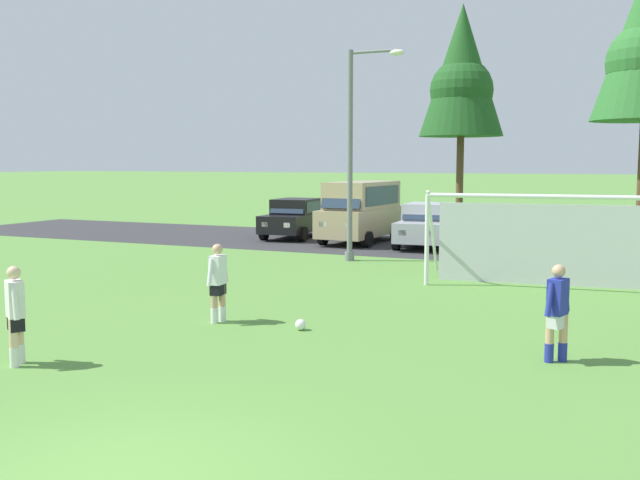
# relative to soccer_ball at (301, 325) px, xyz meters

# --- Properties ---
(ground_plane) EXTENTS (400.00, 400.00, 0.00)m
(ground_plane) POSITION_rel_soccer_ball_xyz_m (1.13, 8.13, -0.11)
(ground_plane) COLOR #598C3D
(parking_lot_strip) EXTENTS (52.00, 8.40, 0.01)m
(parking_lot_strip) POSITION_rel_soccer_ball_xyz_m (1.13, 15.22, -0.11)
(parking_lot_strip) COLOR #333335
(parking_lot_strip) RESTS_ON ground
(soccer_ball) EXTENTS (0.22, 0.22, 0.22)m
(soccer_ball) POSITION_rel_soccer_ball_xyz_m (0.00, 0.00, 0.00)
(soccer_ball) COLOR white
(soccer_ball) RESTS_ON ground
(soccer_goal) EXTENTS (7.57, 2.67, 2.57)m
(soccer_goal) POSITION_rel_soccer_ball_xyz_m (4.43, 7.26, 1.18)
(soccer_goal) COLOR white
(soccer_goal) RESTS_ON ground
(player_midfield_center) EXTENTS (0.27, 0.74, 1.64)m
(player_midfield_center) POSITION_rel_soccer_ball_xyz_m (-1.87, -0.05, 0.71)
(player_midfield_center) COLOR tan
(player_midfield_center) RESTS_ON ground
(player_defender_far) EXTENTS (0.62, 0.54, 1.64)m
(player_defender_far) POSITION_rel_soccer_ball_xyz_m (-3.20, -4.08, 0.71)
(player_defender_far) COLOR beige
(player_defender_far) RESTS_ON ground
(player_winger_left) EXTENTS (0.37, 0.70, 1.64)m
(player_winger_left) POSITION_rel_soccer_ball_xyz_m (4.85, -0.31, 0.71)
(player_winger_left) COLOR tan
(player_winger_left) RESTS_ON ground
(parked_car_slot_far_left) EXTENTS (2.24, 4.31, 1.72)m
(parked_car_slot_far_left) POSITION_rel_soccer_ball_xyz_m (-7.69, 15.61, 0.77)
(parked_car_slot_far_left) COLOR black
(parked_car_slot_far_left) RESTS_ON ground
(parked_car_slot_left) EXTENTS (2.39, 4.90, 2.52)m
(parked_car_slot_left) POSITION_rel_soccer_ball_xyz_m (-4.42, 15.13, 1.23)
(parked_car_slot_left) COLOR tan
(parked_car_slot_left) RESTS_ON ground
(parked_car_slot_center_left) EXTENTS (2.26, 4.31, 1.72)m
(parked_car_slot_center_left) POSITION_rel_soccer_ball_xyz_m (-1.43, 14.56, 0.77)
(parked_car_slot_center_left) COLOR #B2B2BC
(parked_car_slot_center_left) RESTS_ON ground
(parked_car_slot_center) EXTENTS (2.10, 4.23, 1.72)m
(parked_car_slot_center) POSITION_rel_soccer_ball_xyz_m (1.80, 14.73, 0.77)
(parked_car_slot_center) COLOR maroon
(parked_car_slot_center) RESTS_ON ground
(parked_car_slot_center_right) EXTENTS (2.22, 4.29, 1.72)m
(parked_car_slot_center_right) POSITION_rel_soccer_ball_xyz_m (5.73, 14.94, 0.77)
(parked_car_slot_center_right) COLOR #194C2D
(parked_car_slot_center_right) RESTS_ON ground
(tree_left_edge) EXTENTS (4.14, 4.14, 11.05)m
(tree_left_edge) POSITION_rel_soccer_ball_xyz_m (-2.12, 23.02, 7.49)
(tree_left_edge) COLOR brown
(tree_left_edge) RESTS_ON ground
(street_lamp) EXTENTS (2.00, 0.32, 6.98)m
(street_lamp) POSITION_rel_soccer_ball_xyz_m (-2.62, 9.76, 3.52)
(street_lamp) COLOR slate
(street_lamp) RESTS_ON ground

